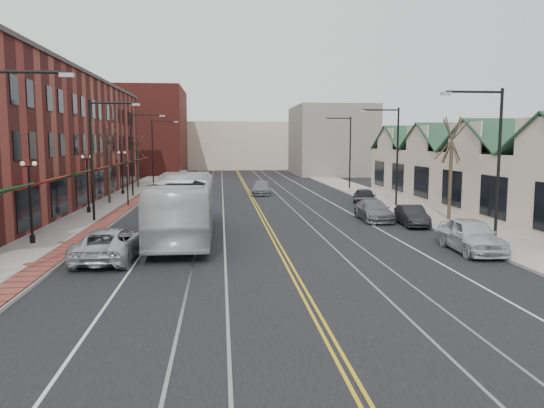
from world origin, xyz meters
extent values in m
plane|color=black|center=(0.00, 0.00, 0.00)|extent=(160.00, 160.00, 0.00)
cube|color=gray|center=(-12.00, 20.00, 0.07)|extent=(4.00, 120.00, 0.15)
cube|color=gray|center=(12.00, 20.00, 0.07)|extent=(4.00, 120.00, 0.15)
cube|color=maroon|center=(-19.00, 27.00, 5.50)|extent=(10.00, 50.00, 11.00)
cube|color=beige|center=(18.00, 20.00, 2.30)|extent=(8.00, 36.00, 4.60)
cube|color=maroon|center=(-16.00, 70.00, 7.00)|extent=(14.00, 18.00, 14.00)
cube|color=beige|center=(0.00, 85.00, 4.50)|extent=(22.00, 14.00, 9.00)
cube|color=slate|center=(15.00, 65.00, 5.50)|extent=(12.00, 16.00, 11.00)
cylinder|color=black|center=(-10.00, 0.00, 7.95)|extent=(3.00, 0.12, 0.12)
cube|color=#999999|center=(-8.50, 0.00, 7.85)|extent=(0.50, 0.25, 0.15)
cylinder|color=black|center=(-11.50, 16.00, 4.15)|extent=(0.16, 0.16, 8.00)
cylinder|color=black|center=(-10.00, 16.00, 7.95)|extent=(3.00, 0.12, 0.12)
cube|color=#999999|center=(-8.50, 16.00, 7.85)|extent=(0.50, 0.25, 0.15)
cylinder|color=black|center=(-11.50, 32.00, 4.15)|extent=(0.16, 0.16, 8.00)
cylinder|color=black|center=(-10.00, 32.00, 7.95)|extent=(3.00, 0.12, 0.12)
cube|color=#999999|center=(-8.50, 32.00, 7.85)|extent=(0.50, 0.25, 0.15)
cylinder|color=black|center=(-11.50, 48.00, 4.15)|extent=(0.16, 0.16, 8.00)
cylinder|color=black|center=(-10.00, 48.00, 7.95)|extent=(3.00, 0.12, 0.12)
cube|color=#999999|center=(-8.50, 48.00, 7.85)|extent=(0.50, 0.25, 0.15)
cylinder|color=black|center=(11.50, 6.00, 4.15)|extent=(0.16, 0.16, 8.00)
cylinder|color=black|center=(10.00, 6.00, 7.95)|extent=(3.00, 0.12, 0.12)
cube|color=#999999|center=(8.50, 6.00, 7.85)|extent=(0.50, 0.25, 0.15)
cylinder|color=black|center=(11.50, 22.00, 4.15)|extent=(0.16, 0.16, 8.00)
cylinder|color=black|center=(10.00, 22.00, 7.95)|extent=(3.00, 0.12, 0.12)
cube|color=#999999|center=(8.50, 22.00, 7.85)|extent=(0.50, 0.25, 0.15)
cylinder|color=black|center=(11.50, 38.00, 4.15)|extent=(0.16, 0.16, 8.00)
cylinder|color=black|center=(10.00, 38.00, 7.95)|extent=(3.00, 0.12, 0.12)
cube|color=#999999|center=(8.50, 38.00, 7.85)|extent=(0.50, 0.25, 0.15)
cylinder|color=black|center=(-12.80, 8.00, 0.35)|extent=(0.28, 0.28, 0.40)
cylinder|color=black|center=(-12.80, 8.00, 2.15)|extent=(0.14, 0.14, 4.00)
cube|color=black|center=(-12.80, 8.00, 4.15)|extent=(0.60, 0.06, 0.06)
sphere|color=white|center=(-13.10, 8.00, 4.30)|extent=(0.24, 0.24, 0.24)
sphere|color=white|center=(-12.50, 8.00, 4.30)|extent=(0.24, 0.24, 0.24)
cylinder|color=black|center=(-12.80, 20.00, 0.35)|extent=(0.28, 0.28, 0.40)
cylinder|color=black|center=(-12.80, 20.00, 2.15)|extent=(0.14, 0.14, 4.00)
cube|color=black|center=(-12.80, 20.00, 4.15)|extent=(0.60, 0.06, 0.06)
sphere|color=white|center=(-13.10, 20.00, 4.30)|extent=(0.24, 0.24, 0.24)
sphere|color=white|center=(-12.50, 20.00, 4.30)|extent=(0.24, 0.24, 0.24)
cylinder|color=black|center=(-12.80, 34.00, 0.35)|extent=(0.28, 0.28, 0.40)
cylinder|color=black|center=(-12.80, 34.00, 2.15)|extent=(0.14, 0.14, 4.00)
cube|color=black|center=(-12.80, 34.00, 4.15)|extent=(0.60, 0.06, 0.06)
sphere|color=white|center=(-13.10, 34.00, 4.30)|extent=(0.24, 0.24, 0.24)
sphere|color=white|center=(-12.50, 34.00, 4.30)|extent=(0.24, 0.24, 0.24)
cylinder|color=#382B21|center=(-12.50, 26.00, 2.60)|extent=(0.24, 0.24, 4.90)
cylinder|color=#382B21|center=(-12.50, 26.00, 5.15)|extent=(0.58, 1.37, 2.90)
cylinder|color=#382B21|center=(-12.50, 26.00, 5.15)|extent=(1.60, 0.66, 2.78)
cylinder|color=#382B21|center=(-12.50, 26.00, 5.15)|extent=(0.53, 1.23, 2.96)
cylinder|color=#382B21|center=(-12.50, 26.00, 5.15)|extent=(1.69, 1.03, 2.64)
cylinder|color=#382B21|center=(-12.50, 26.00, 5.15)|extent=(1.78, 1.29, 2.48)
cylinder|color=#382B21|center=(-12.50, 42.00, 2.42)|extent=(0.24, 0.24, 4.55)
cylinder|color=#382B21|center=(-12.50, 42.00, 4.80)|extent=(0.55, 1.28, 2.69)
cylinder|color=#382B21|center=(-12.50, 42.00, 4.80)|extent=(1.49, 0.62, 2.58)
cylinder|color=#382B21|center=(-12.50, 42.00, 4.80)|extent=(0.50, 1.15, 2.75)
cylinder|color=#382B21|center=(-12.50, 42.00, 4.80)|extent=(1.57, 0.97, 2.45)
cylinder|color=#382B21|center=(-12.50, 42.00, 4.80)|extent=(1.66, 1.20, 2.30)
cylinder|color=#382B21|center=(12.50, 14.00, 2.78)|extent=(0.24, 0.24, 5.25)
cylinder|color=#382B21|center=(12.50, 14.00, 5.50)|extent=(0.61, 1.46, 3.10)
cylinder|color=#382B21|center=(12.50, 14.00, 5.50)|extent=(1.70, 0.70, 2.97)
cylinder|color=#382B21|center=(12.50, 14.00, 5.50)|extent=(0.56, 1.31, 3.17)
cylinder|color=#382B21|center=(12.50, 14.00, 5.50)|extent=(1.80, 1.10, 2.82)
cylinder|color=#382B21|center=(12.50, 14.00, 5.50)|extent=(1.90, 1.37, 2.65)
cylinder|color=#592D19|center=(-11.20, 3.00, 0.16)|extent=(0.60, 0.60, 0.02)
cylinder|color=#592D19|center=(-11.20, 8.00, 0.16)|extent=(0.60, 0.60, 0.02)
cylinder|color=black|center=(-10.60, 24.00, 1.75)|extent=(0.12, 0.12, 3.20)
imported|color=black|center=(-10.60, 24.00, 3.50)|extent=(0.18, 0.15, 0.90)
imported|color=silver|center=(-5.00, 9.11, 1.80)|extent=(3.04, 12.93, 3.60)
imported|color=#B0B4B7|center=(-8.07, 4.06, 0.76)|extent=(2.63, 5.52, 1.52)
imported|color=silver|center=(9.30, 4.21, 0.85)|extent=(2.21, 5.04, 1.69)
imported|color=black|center=(9.30, 12.39, 0.66)|extent=(1.72, 4.11, 1.32)
imported|color=slate|center=(7.50, 14.85, 0.70)|extent=(2.04, 4.86, 1.40)
imported|color=black|center=(9.30, 23.59, 0.71)|extent=(2.15, 4.33, 1.42)
imported|color=black|center=(-5.17, 42.65, 0.81)|extent=(2.05, 5.03, 1.62)
imported|color=slate|center=(1.15, 33.24, 0.67)|extent=(2.35, 4.80, 1.35)
imported|color=#ACAFB3|center=(-8.34, 56.16, 0.72)|extent=(2.23, 4.41, 1.44)
camera|label=1|loc=(-2.93, -20.39, 5.47)|focal=35.00mm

